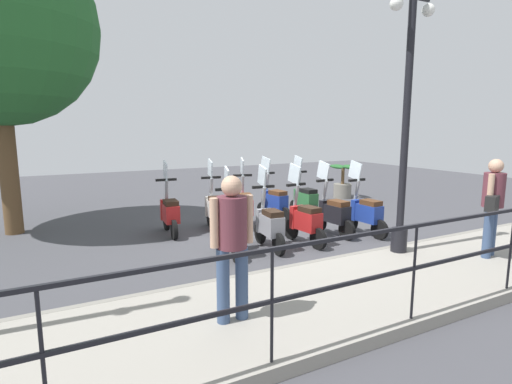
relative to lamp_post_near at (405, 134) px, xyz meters
name	(u,v)px	position (x,y,z in m)	size (l,w,h in m)	color
ground_plane	(281,233)	(2.40, 0.87, -2.12)	(28.00, 28.00, 0.00)	#424247
promenade_walkway	(395,279)	(-0.75, 0.87, -2.04)	(2.20, 20.00, 0.15)	gray
fence_railing	(468,241)	(-1.80, 0.87, -1.21)	(0.04, 16.03, 1.07)	black
lamp_post_near	(405,134)	(0.00, 0.00, 0.00)	(0.26, 0.90, 4.42)	black
pedestrian_with_bag	(493,200)	(-0.88, -1.07, -1.04)	(0.44, 0.62, 1.59)	#384C70
pedestrian_distant	(232,238)	(-0.91, 3.51, -1.04)	(0.32, 0.49, 1.59)	#384C70
potted_palm	(343,184)	(5.18, -3.12, -1.67)	(1.06, 0.66, 1.05)	slate
scooter_near_0	(365,212)	(1.48, -0.61, -1.63)	(1.23, 0.44, 1.54)	black
scooter_near_1	(333,213)	(1.75, 0.01, -1.63)	(1.23, 0.44, 1.54)	black
scooter_near_2	(304,220)	(1.51, 0.89, -1.63)	(1.23, 0.44, 1.54)	black
scooter_near_3	(269,224)	(1.55, 1.65, -1.63)	(1.23, 0.44, 1.54)	black
scooter_near_4	(231,228)	(1.59, 2.40, -1.63)	(1.22, 0.50, 1.54)	black
scooter_far_0	(305,199)	(3.33, -0.38, -1.63)	(1.23, 0.44, 1.54)	black
scooter_far_1	(274,201)	(3.44, 0.44, -1.63)	(1.23, 0.46, 1.54)	black
scooter_far_2	(245,205)	(3.37, 1.26, -1.63)	(1.20, 0.54, 1.54)	black
scooter_far_3	(215,208)	(3.31, 2.01, -1.63)	(1.23, 0.44, 1.54)	black
scooter_far_4	(170,212)	(3.40, 2.98, -1.63)	(1.23, 0.44, 1.54)	black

